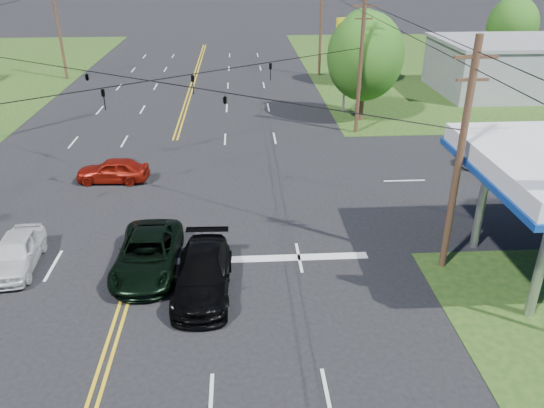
{
  "coord_description": "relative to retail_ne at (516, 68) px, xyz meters",
  "views": [
    {
      "loc": [
        4.6,
        -15.63,
        12.22
      ],
      "look_at": [
        5.94,
        6.0,
        1.67
      ],
      "focal_mm": 35.0,
      "sensor_mm": 36.0,
      "label": 1
    }
  ],
  "objects": [
    {
      "name": "polesign_ne",
      "position": [
        -17.0,
        -5.97,
        3.57
      ],
      "size": [
        1.99,
        1.05,
        7.51
      ],
      "color": "#A5A5AA",
      "rests_on": "ground"
    },
    {
      "name": "power_lines",
      "position": [
        -30.0,
        -22.0,
        6.4
      ],
      "size": [
        26.04,
        100.0,
        0.64
      ],
      "color": "black",
      "rests_on": "ground"
    },
    {
      "name": "tree_right_b",
      "position": [
        -13.5,
        4.0,
        2.02
      ],
      "size": [
        4.94,
        4.94,
        7.09
      ],
      "color": "#49321F",
      "rests_on": "ground"
    },
    {
      "name": "tree_right_a",
      "position": [
        -16.0,
        -8.0,
        2.67
      ],
      "size": [
        5.7,
        5.7,
        8.18
      ],
      "color": "#49321F",
      "rests_on": "ground"
    },
    {
      "name": "pole_right_far",
      "position": [
        -17.0,
        8.0,
        2.97
      ],
      "size": [
        1.6,
        0.28,
        10.0
      ],
      "color": "#49321F",
      "rests_on": "ground"
    },
    {
      "name": "pole_left_far",
      "position": [
        -43.0,
        8.0,
        2.97
      ],
      "size": [
        1.6,
        0.28,
        10.0
      ],
      "color": "#49321F",
      "rests_on": "ground"
    },
    {
      "name": "pickup_dkgreen",
      "position": [
        -29.38,
        -28.53,
        -1.45
      ],
      "size": [
        2.53,
        5.42,
        1.5
      ],
      "primitive_type": "imported",
      "rotation": [
        0.0,
        0.0,
        -0.01
      ],
      "color": "black",
      "rests_on": "ground"
    },
    {
      "name": "tree_far_r",
      "position": [
        4.0,
        10.0,
        2.34
      ],
      "size": [
        5.32,
        5.32,
        7.63
      ],
      "color": "#49321F",
      "rests_on": "ground"
    },
    {
      "name": "span_wire_signals",
      "position": [
        -30.0,
        -20.0,
        3.8
      ],
      "size": [
        26.0,
        18.0,
        1.13
      ],
      "color": "black",
      "rests_on": "ground"
    },
    {
      "name": "ground",
      "position": [
        -30.0,
        -20.0,
        -2.2
      ],
      "size": [
        280.0,
        280.0,
        0.0
      ],
      "primitive_type": "plane",
      "color": "black",
      "rests_on": "ground"
    },
    {
      "name": "suv_black",
      "position": [
        -27.0,
        -30.21,
        -1.44
      ],
      "size": [
        2.29,
        5.31,
        1.52
      ],
      "primitive_type": "imported",
      "rotation": [
        0.0,
        0.0,
        -0.03
      ],
      "color": "black",
      "rests_on": "ground"
    },
    {
      "name": "pickup_white",
      "position": [
        -34.91,
        -28.0,
        -1.49
      ],
      "size": [
        1.98,
        4.3,
        1.43
      ],
      "primitive_type": "imported",
      "rotation": [
        0.0,
        0.0,
        0.07
      ],
      "color": "silver",
      "rests_on": "ground"
    },
    {
      "name": "pole_ne",
      "position": [
        -17.0,
        -11.0,
        2.72
      ],
      "size": [
        1.6,
        0.28,
        9.5
      ],
      "color": "#49321F",
      "rests_on": "ground"
    },
    {
      "name": "pole_se",
      "position": [
        -17.0,
        -29.0,
        2.72
      ],
      "size": [
        1.6,
        0.28,
        9.5
      ],
      "color": "#49321F",
      "rests_on": "ground"
    },
    {
      "name": "sedan_red",
      "position": [
        -32.77,
        -19.0,
        -1.51
      ],
      "size": [
        4.14,
        1.86,
        1.38
      ],
      "primitive_type": "imported",
      "rotation": [
        0.0,
        0.0,
        -1.63
      ],
      "color": "maroon",
      "rests_on": "ground"
    },
    {
      "name": "grass_ne",
      "position": [
        5.0,
        12.0,
        -2.2
      ],
      "size": [
        46.0,
        48.0,
        0.03
      ],
      "primitive_type": "cube",
      "color": "#1D4014",
      "rests_on": "ground"
    },
    {
      "name": "stop_bar",
      "position": [
        -25.0,
        -28.0,
        -2.2
      ],
      "size": [
        10.0,
        0.5,
        0.02
      ],
      "primitive_type": "cube",
      "color": "silver",
      "rests_on": "ground"
    },
    {
      "name": "sedan_far",
      "position": [
        -9.52,
        -18.09,
        -1.48
      ],
      "size": [
        5.06,
        2.26,
        1.44
      ],
      "primitive_type": "imported",
      "rotation": [
        0.0,
        0.0,
        -1.62
      ],
      "color": "silver",
      "rests_on": "ground"
    },
    {
      "name": "retail_ne",
      "position": [
        0.0,
        0.0,
        0.0
      ],
      "size": [
        14.0,
        10.0,
        4.4
      ],
      "primitive_type": "cube",
      "color": "gray",
      "rests_on": "ground"
    }
  ]
}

